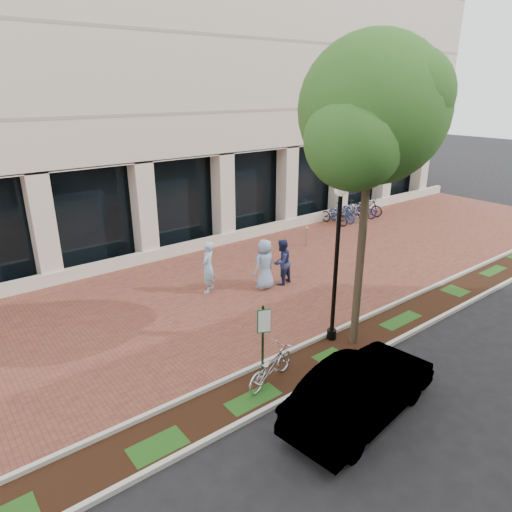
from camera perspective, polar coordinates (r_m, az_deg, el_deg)
ground at (r=17.39m, az=-0.33°, el=-3.38°), size 120.00×120.00×0.00m
brick_plaza at (r=17.39m, az=-0.33°, el=-3.36°), size 40.00×9.00×0.01m
planting_strip at (r=14.06m, az=13.08°, el=-10.08°), size 40.00×1.50×0.01m
curb_plaza_side at (r=14.44m, az=10.78°, el=-8.77°), size 40.00×0.12×0.12m
curb_street_side at (r=13.65m, az=15.56°, el=-11.04°), size 40.00×0.12×0.12m
near_office_building at (r=25.23m, az=-16.87°, el=26.54°), size 40.00×12.12×16.00m
parking_sign at (r=11.07m, az=0.89°, el=-9.91°), size 0.34×0.07×2.21m
lamppost at (r=12.80m, az=10.05°, el=0.03°), size 0.36×0.36×4.66m
street_tree at (r=12.06m, az=14.37°, el=16.19°), size 4.40×3.67×8.32m
locked_bicycle at (r=11.70m, az=1.83°, el=-13.60°), size 1.88×1.06×0.93m
pedestrian_left at (r=16.41m, az=-6.03°, el=-1.40°), size 0.83×0.76×1.90m
pedestrian_mid at (r=17.02m, az=3.23°, el=-0.76°), size 0.97×0.82×1.76m
pedestrian_right at (r=16.62m, az=1.08°, el=-1.04°), size 0.98×0.70×1.88m
bollard at (r=21.35m, az=6.32°, el=2.45°), size 0.12×0.12×0.94m
bike_rack_cluster at (r=26.10m, az=11.83°, el=5.52°), size 3.60×1.93×1.06m
sedan_near_curb at (r=10.81m, az=13.14°, el=-15.94°), size 4.38×2.03×1.39m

